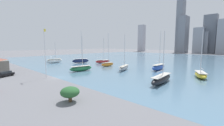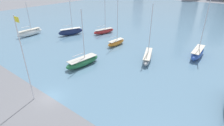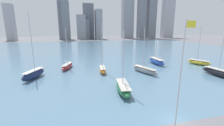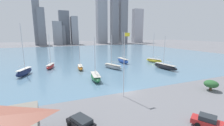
% 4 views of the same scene
% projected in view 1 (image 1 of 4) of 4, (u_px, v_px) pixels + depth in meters
% --- Properties ---
extents(ground_plane, '(500.00, 500.00, 0.00)m').
position_uv_depth(ground_plane, '(56.00, 78.00, 41.35)').
color(ground_plane, slate).
extents(harbor_water, '(180.00, 140.00, 0.00)m').
position_uv_depth(harbor_water, '(165.00, 60.00, 91.63)').
color(harbor_water, slate).
rests_on(harbor_water, ground_plane).
extents(flag_pole, '(1.24, 0.14, 13.34)m').
position_uv_depth(flag_pole, '(45.00, 52.00, 40.30)').
color(flag_pole, silver).
rests_on(flag_pole, ground_plane).
extents(yard_shrub, '(3.02, 3.02, 2.43)m').
position_uv_depth(yard_shrub, '(70.00, 92.00, 23.71)').
color(yard_shrub, '#4C3823').
rests_on(yard_shrub, ground_plane).
extents(sailboat_yellow, '(5.58, 8.11, 13.27)m').
position_uv_depth(sailboat_yellow, '(201.00, 74.00, 41.29)').
color(sailboat_yellow, yellow).
rests_on(sailboat_yellow, harbor_water).
extents(sailboat_green, '(3.40, 8.59, 12.07)m').
position_uv_depth(sailboat_green, '(81.00, 68.00, 52.02)').
color(sailboat_green, '#236B3D').
rests_on(sailboat_green, harbor_water).
extents(sailboat_black, '(3.20, 11.09, 12.25)m').
position_uv_depth(sailboat_black, '(161.00, 79.00, 35.37)').
color(sailboat_black, black).
rests_on(sailboat_black, harbor_water).
extents(sailboat_gray, '(5.02, 9.29, 12.68)m').
position_uv_depth(sailboat_gray, '(124.00, 68.00, 53.35)').
color(sailboat_gray, gray).
rests_on(sailboat_gray, harbor_water).
extents(sailboat_navy, '(4.76, 8.35, 16.11)m').
position_uv_depth(sailboat_navy, '(81.00, 61.00, 74.89)').
color(sailboat_navy, '#19234C').
rests_on(sailboat_navy, harbor_water).
extents(sailboat_white, '(2.26, 8.93, 10.49)m').
position_uv_depth(sailboat_white, '(54.00, 61.00, 75.50)').
color(sailboat_white, white).
rests_on(sailboat_white, harbor_water).
extents(sailboat_red, '(4.05, 8.13, 12.70)m').
position_uv_depth(sailboat_red, '(103.00, 61.00, 75.36)').
color(sailboat_red, '#B72828').
rests_on(sailboat_red, harbor_water).
extents(sailboat_blue, '(2.51, 9.08, 13.82)m').
position_uv_depth(sailboat_blue, '(159.00, 67.00, 53.78)').
color(sailboat_blue, '#284CA8').
rests_on(sailboat_blue, harbor_water).
extents(sailboat_orange, '(2.29, 6.54, 14.04)m').
position_uv_depth(sailboat_orange, '(107.00, 64.00, 63.61)').
color(sailboat_orange, orange).
rests_on(sailboat_orange, harbor_water).
extents(parked_wagon_black, '(3.72, 4.79, 1.56)m').
position_uv_depth(parked_wagon_black, '(5.00, 74.00, 42.86)').
color(parked_wagon_black, black).
rests_on(parked_wagon_black, ground_plane).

